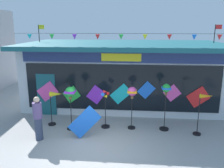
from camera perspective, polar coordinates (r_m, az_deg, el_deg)
name	(u,v)px	position (r m, az deg, el deg)	size (l,w,h in m)	color
ground_plane	(97,148)	(8.57, -3.55, -15.25)	(80.00, 80.00, 0.00)	#9E9B99
kite_shop_building	(123,72)	(12.97, 2.74, 2.80)	(10.22, 5.50, 4.24)	silver
wind_spinner_far_left	(55,100)	(10.25, -13.64, -3.85)	(0.68, 0.32, 1.51)	black
wind_spinner_left	(70,96)	(9.62, -10.05, -2.81)	(0.40, 0.40, 1.81)	black
wind_spinner_center_left	(105,107)	(9.80, -1.62, -5.67)	(0.36, 0.36, 1.64)	black
wind_spinner_center_right	(132,95)	(9.57, 4.88, -2.65)	(0.38, 0.38, 1.79)	black
wind_spinner_right	(166,95)	(9.65, 12.90, -2.60)	(0.38, 0.38, 1.95)	black
wind_spinner_far_right	(203,108)	(9.72, 21.18, -5.44)	(0.65, 0.31, 1.67)	black
person_near_camera	(38,117)	(9.22, -17.50, -7.64)	(0.41, 0.48, 1.68)	#333D56
display_kite_on_ground	(85,122)	(9.07, -6.63, -9.14)	(0.64, 0.03, 1.17)	blue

